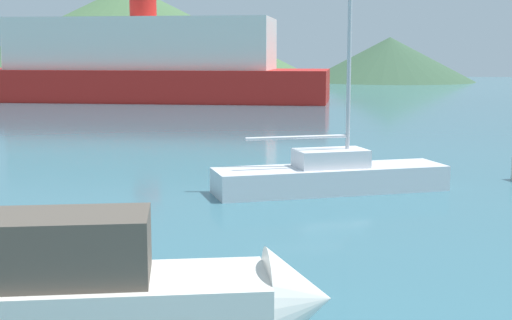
% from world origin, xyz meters
% --- Properties ---
extents(motorboat_near, '(6.53, 2.71, 2.17)m').
position_xyz_m(motorboat_near, '(-2.34, 4.84, 0.60)').
color(motorboat_near, white).
rests_on(motorboat_near, ground_plane).
extents(sailboat_inner, '(7.06, 3.83, 11.42)m').
position_xyz_m(sailboat_inner, '(1.25, 15.89, 0.54)').
color(sailboat_inner, silver).
rests_on(sailboat_inner, ground_plane).
extents(ferry_distant, '(31.86, 11.21, 8.55)m').
position_xyz_m(ferry_distant, '(-13.09, 55.79, 3.06)').
color(ferry_distant, red).
rests_on(ferry_distant, ground_plane).
extents(hill_west, '(53.21, 53.21, 13.13)m').
position_xyz_m(hill_west, '(-22.89, 91.48, 6.56)').
color(hill_west, '#476B42').
rests_on(hill_west, ground_plane).
extents(hill_central, '(24.12, 24.12, 6.30)m').
position_xyz_m(hill_central, '(12.84, 99.07, 3.15)').
color(hill_central, '#38563D').
rests_on(hill_central, ground_plane).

